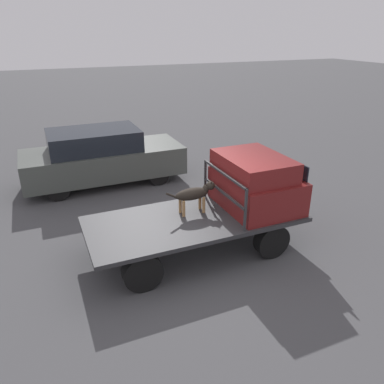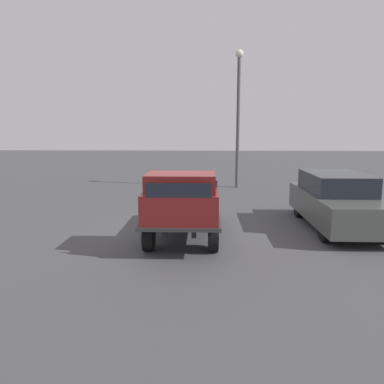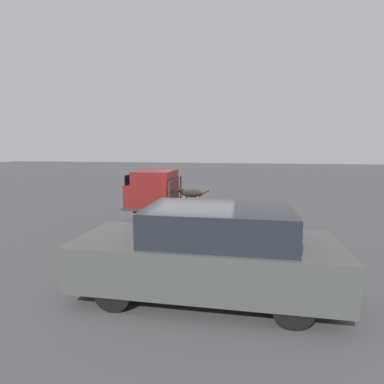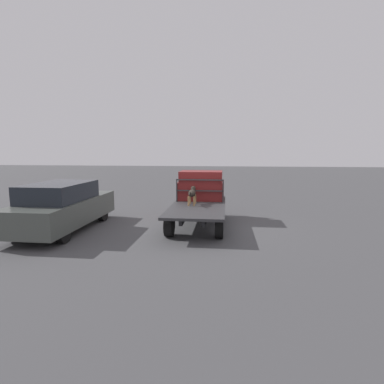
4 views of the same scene
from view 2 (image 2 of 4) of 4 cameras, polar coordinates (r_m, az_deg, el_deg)
name	(u,v)px [view 2 (image 2 of 4)]	position (r m, az deg, el deg)	size (l,w,h in m)	color
ground_plane	(184,235)	(10.12, -1.21, -6.62)	(80.00, 80.00, 0.00)	#474749
flatbed_truck	(184,215)	(9.98, -1.22, -3.56)	(4.15, 1.83, 0.75)	black
truck_cab	(181,198)	(8.55, -1.75, -0.98)	(1.35, 1.71, 1.08)	maroon
truck_headboard	(183,192)	(9.24, -1.45, 0.03)	(0.04, 1.71, 0.82)	#2D2D30
dog	(192,194)	(9.76, -0.01, -0.33)	(1.05, 0.24, 0.64)	#9E7547
parked_sedan	(336,201)	(11.50, 21.14, -1.25)	(4.37, 1.73, 1.57)	black
light_pole_near	(238,106)	(18.31, 7.07, 12.90)	(0.38, 0.38, 6.46)	#4C4C51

